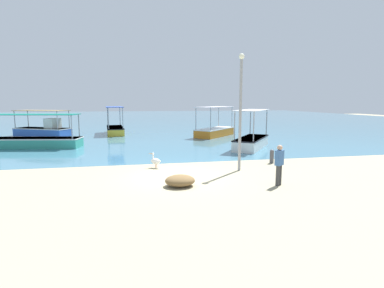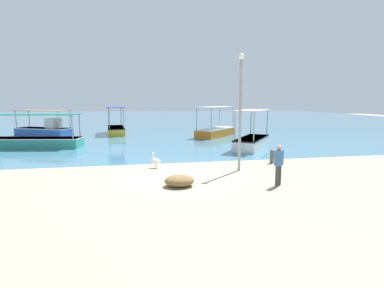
% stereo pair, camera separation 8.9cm
% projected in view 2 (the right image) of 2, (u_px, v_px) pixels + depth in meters
% --- Properties ---
extents(ground, '(120.00, 120.00, 0.00)m').
position_uv_depth(ground, '(176.00, 176.00, 13.85)').
color(ground, tan).
extents(harbor_water, '(110.00, 90.00, 0.00)m').
position_uv_depth(harbor_water, '(144.00, 118.00, 60.52)').
color(harbor_water, teal).
rests_on(harbor_water, ground).
extents(fishing_boat_center, '(4.20, 4.97, 2.83)m').
position_uv_depth(fishing_boat_center, '(252.00, 141.00, 22.10)').
color(fishing_boat_center, silver).
rests_on(fishing_boat_center, harbor_water).
extents(fishing_boat_near_left, '(5.91, 4.34, 2.56)m').
position_uv_depth(fishing_boat_near_left, '(45.00, 129.00, 30.02)').
color(fishing_boat_near_left, '#305BB2').
rests_on(fishing_boat_near_left, harbor_water).
extents(fishing_boat_far_left, '(2.20, 5.71, 2.88)m').
position_uv_depth(fishing_boat_far_left, '(116.00, 129.00, 31.98)').
color(fishing_boat_far_left, gold).
rests_on(fishing_boat_far_left, harbor_water).
extents(fishing_boat_outer, '(7.04, 2.94, 2.50)m').
position_uv_depth(fishing_boat_outer, '(35.00, 140.00, 22.49)').
color(fishing_boat_outer, teal).
rests_on(fishing_boat_outer, harbor_water).
extents(fishing_boat_near_right, '(4.91, 5.08, 2.91)m').
position_uv_depth(fishing_boat_near_right, '(215.00, 130.00, 29.74)').
color(fishing_boat_near_right, orange).
rests_on(fishing_boat_near_right, harbor_water).
extents(pelican, '(0.68, 0.62, 0.80)m').
position_uv_depth(pelican, '(155.00, 161.00, 15.59)').
color(pelican, '#E0997A').
rests_on(pelican, ground).
extents(lamp_post, '(0.28, 0.28, 5.72)m').
position_uv_depth(lamp_post, '(240.00, 106.00, 14.61)').
color(lamp_post, gray).
rests_on(lamp_post, ground).
extents(mooring_bollard, '(0.24, 0.24, 0.78)m').
position_uv_depth(mooring_bollard, '(272.00, 156.00, 16.74)').
color(mooring_bollard, '#47474C').
rests_on(mooring_bollard, ground).
extents(fisherman_standing, '(0.45, 0.41, 1.69)m').
position_uv_depth(fisherman_standing, '(279.00, 164.00, 12.26)').
color(fisherman_standing, '#3A3A3A').
rests_on(fisherman_standing, ground).
extents(net_pile, '(1.23, 1.05, 0.47)m').
position_uv_depth(net_pile, '(179.00, 181.00, 12.24)').
color(net_pile, brown).
rests_on(net_pile, ground).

